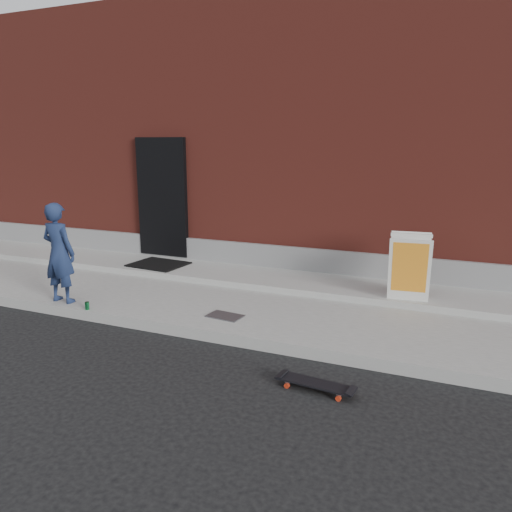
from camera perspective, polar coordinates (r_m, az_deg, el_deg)
The scene contains 10 objects.
ground at distance 6.33m, azimuth -5.15°, elevation -9.82°, with size 80.00×80.00×0.00m, color black.
sidewalk at distance 7.57m, azimuth 0.22°, elevation -5.29°, with size 20.00×3.00×0.15m, color gray.
apron at distance 8.33m, azimuth 2.62°, elevation -2.69°, with size 20.00×1.20×0.10m, color gray.
building at distance 12.44m, azimuth 10.37°, elevation 12.98°, with size 20.00×8.10×5.00m.
child at distance 7.71m, azimuth -21.60°, elevation 0.33°, with size 0.53×0.35×1.46m, color #1A2649.
skateboard at distance 5.19m, azimuth 6.80°, elevation -14.32°, with size 0.80×0.27×0.09m.
pizza_sign at distance 7.37m, azimuth 17.13°, elevation -1.17°, with size 0.63×0.72×0.94m.
soda_can at distance 7.39m, azimuth -18.74°, elevation -5.40°, with size 0.06×0.06×0.11m, color #197F3E.
doormat at distance 9.26m, azimuth -11.08°, elevation -0.93°, with size 0.95×0.77×0.03m, color black.
utility_plate at distance 6.76m, azimuth -3.55°, elevation -6.86°, with size 0.46×0.30×0.01m, color #505055.
Camera 1 is at (2.79, -5.13, 2.44)m, focal length 35.00 mm.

